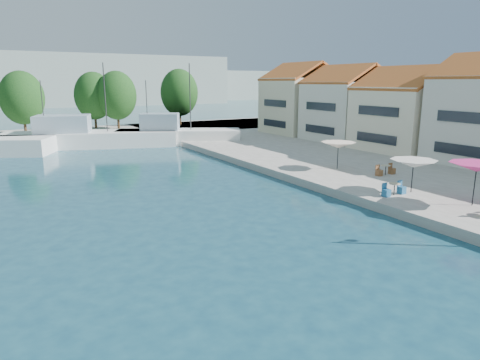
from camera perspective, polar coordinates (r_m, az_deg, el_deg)
quay_right at (r=45.18m, az=22.31°, el=2.67°), size 32.00×92.00×0.60m
quay_far at (r=64.86m, az=-24.99°, el=5.29°), size 90.00×16.00×0.60m
hill_east at (r=185.07m, az=-13.33°, el=12.15°), size 140.00×40.00×12.00m
building_04 at (r=48.08m, az=21.46°, el=8.99°), size 9.00×8.80×9.20m
building_05 at (r=54.18m, az=14.00°, el=10.10°), size 8.40×8.80×9.70m
building_06 at (r=61.00m, az=8.10°, el=10.86°), size 9.00×8.80×10.20m
trawler_03 at (r=54.50m, az=-19.84°, el=5.30°), size 20.59×10.87×10.20m
trawler_04 at (r=54.23m, az=-8.57°, el=5.89°), size 15.31×10.38×10.20m
tree_05 at (r=65.38m, az=-27.07°, el=9.73°), size 5.74×5.74×8.49m
tree_06 at (r=69.76m, az=-18.92°, el=10.57°), size 5.75×5.75×8.51m
tree_07 at (r=68.19m, az=-16.11°, el=10.78°), size 5.84×5.84×8.64m
tree_08 at (r=72.50m, az=-8.10°, el=11.46°), size 6.15×6.15×9.10m
umbrella_pink at (r=27.94m, az=29.02°, el=1.49°), size 3.06×3.06×2.50m
umbrella_white at (r=29.65m, az=22.13°, el=2.05°), size 2.96×2.96×2.15m
umbrella_cream at (r=35.86m, az=12.98°, el=4.56°), size 2.86×2.86×2.24m
cafe_table_02 at (r=28.81m, az=19.86°, el=-1.35°), size 1.82×0.70×0.76m
cafe_table_03 at (r=34.84m, az=18.84°, el=1.12°), size 1.82×0.70×0.76m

